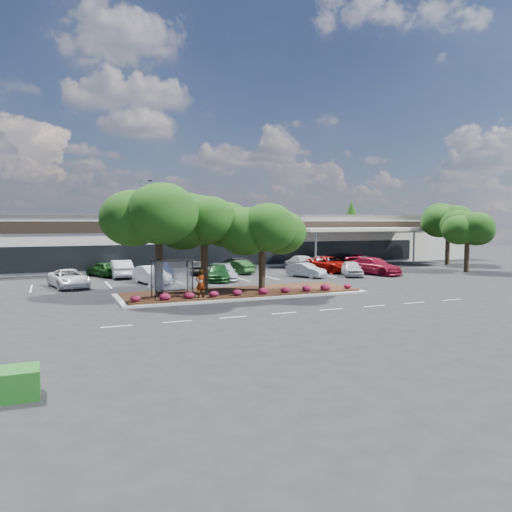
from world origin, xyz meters
name	(u,v)px	position (x,y,z in m)	size (l,w,h in m)	color
ground	(290,301)	(0.00, 0.00, 0.00)	(160.00, 160.00, 0.00)	black
retail_store	(174,239)	(0.06, 33.91, 3.15)	(80.40, 25.20, 6.25)	silver
landscape_island	(242,293)	(-2.00, 4.00, 0.12)	(18.00, 6.00, 0.26)	#ACADA7
lane_markings	(235,283)	(-0.14, 10.42, 0.01)	(33.12, 20.06, 0.01)	silver
shrub_row	(253,291)	(-2.00, 1.90, 0.51)	(17.00, 0.80, 0.50)	maroon
bus_shelter	(171,267)	(-7.50, 2.95, 2.31)	(2.75, 1.55, 2.59)	black
island_tree_west	(159,239)	(-8.00, 4.50, 4.21)	(7.20, 7.20, 7.89)	#0F380C
island_tree_mid	(204,241)	(-4.50, 5.20, 3.92)	(6.60, 6.60, 7.32)	#0F380C
island_tree_east	(262,247)	(-0.50, 3.70, 3.51)	(5.80, 5.80, 6.50)	#0F380C
tree_east_near	(467,242)	(26.00, 10.00, 3.25)	(5.60, 5.60, 6.51)	#0F380C
tree_east_far	(448,234)	(31.00, 18.00, 3.81)	(6.40, 6.40, 7.62)	#0F380C
conifer_north_east	(351,226)	(34.00, 44.00, 4.50)	(3.96, 3.96, 9.00)	#0F380C
person_waiting	(201,284)	(-5.72, 2.09, 1.21)	(0.69, 0.45, 1.90)	#594C47
light_pole	(143,228)	(-4.94, 28.00, 4.58)	(1.43, 0.50, 10.29)	#ACADA7
car_0	(69,279)	(-13.65, 13.03, 0.74)	(2.47, 5.35, 1.49)	white
car_1	(152,275)	(-6.98, 12.66, 0.78)	(1.65, 4.74, 1.56)	white
car_2	(161,272)	(-5.80, 14.59, 0.81)	(2.26, 5.55, 1.61)	navy
car_3	(224,272)	(-0.14, 13.29, 0.70)	(1.97, 4.86, 1.41)	#B5BDC2
car_4	(219,273)	(-0.91, 12.69, 0.72)	(2.02, 4.96, 1.44)	#17441B
car_5	(306,270)	(7.79, 12.17, 0.68)	(1.44, 4.14, 1.36)	#9B9EA7
car_6	(351,269)	(12.43, 11.34, 0.75)	(1.77, 4.40, 1.50)	silver
car_7	(328,264)	(12.29, 15.54, 0.83)	(2.76, 5.99, 1.66)	#9E0B06
car_8	(374,266)	(15.44, 11.74, 0.86)	(2.41, 5.93, 1.72)	maroon
car_9	(103,269)	(-10.20, 20.36, 0.75)	(1.76, 4.38, 1.49)	#1A4E18
car_10	(121,269)	(-8.78, 18.78, 0.85)	(1.80, 5.16, 1.70)	silver
car_11	(197,268)	(-1.25, 18.76, 0.69)	(1.47, 4.21, 1.39)	black
car_12	(235,265)	(3.15, 19.42, 0.76)	(1.61, 4.62, 1.52)	black
car_13	(237,267)	(2.76, 17.77, 0.70)	(1.47, 4.23, 1.39)	#224E1E
car_14	(300,262)	(10.88, 19.31, 0.79)	(2.22, 5.47, 1.59)	silver
car_15	(321,262)	(13.09, 18.53, 0.83)	(1.95, 4.85, 1.65)	silver
car_16	(363,262)	(18.33, 17.96, 0.75)	(1.78, 4.43, 1.51)	#585860
car_17	(358,259)	(20.70, 22.41, 0.72)	(1.71, 4.24, 1.45)	maroon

